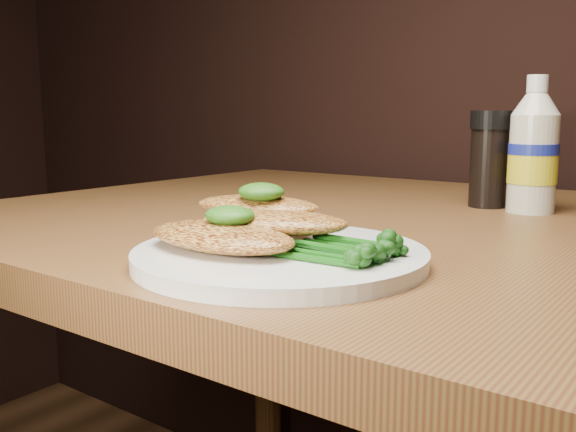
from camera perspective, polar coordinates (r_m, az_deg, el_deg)
The scene contains 9 objects.
plate at distance 0.52m, azimuth -0.72°, elevation -3.61°, with size 0.24×0.24×0.01m, color white.
chicken_front at distance 0.51m, azimuth -6.02°, elevation -1.86°, with size 0.14×0.07×0.02m, color #C88B3F.
chicken_mid at distance 0.53m, azimuth -1.26°, elevation -0.56°, with size 0.13×0.06×0.02m, color #C88B3F.
chicken_back at distance 0.58m, azimuth -2.76°, elevation 0.92°, with size 0.12×0.06×0.02m, color #C88B3F.
pesto_front at distance 0.52m, azimuth -5.25°, elevation 0.05°, with size 0.04×0.04×0.02m, color #0E3608.
pesto_back at distance 0.56m, azimuth -2.43°, elevation 2.18°, with size 0.04×0.04×0.02m, color #0E3608.
broccolini_bundle at distance 0.49m, azimuth 4.14°, elevation -2.61°, with size 0.11×0.09×0.02m, color #155412, non-canonical shape.
mayo_bottle at distance 0.83m, azimuth 21.22°, elevation 6.00°, with size 0.06×0.06×0.17m, color beige, non-canonical shape.
pepper_grinder at distance 0.86m, azimuth 17.60°, elevation 4.89°, with size 0.05×0.05×0.12m, color black, non-canonical shape.
Camera 1 is at (0.26, 0.38, 0.87)m, focal length 39.55 mm.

